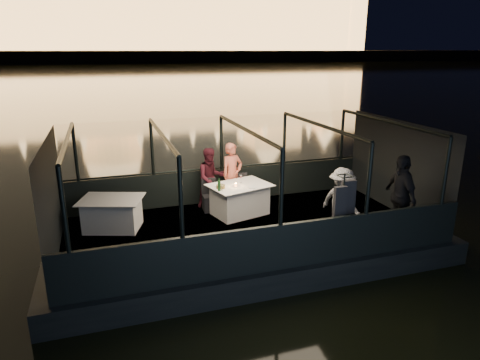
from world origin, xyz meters
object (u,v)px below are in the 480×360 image
object	(u,v)px
chair_port_left	(210,194)
chair_port_right	(242,189)
person_man_maroon	(211,179)
passenger_dark	(400,198)
dining_table_aft	(112,213)
wine_bottle	(219,185)
dining_table_central	(240,199)
passenger_stripe	(341,198)
coat_stand	(342,210)
person_woman_coral	(232,177)

from	to	relation	value
chair_port_left	chair_port_right	xyz separation A→B (m)	(0.87, 0.10, 0.00)
person_man_maroon	passenger_dark	xyz separation A→B (m)	(3.47, -3.00, 0.10)
dining_table_aft	wine_bottle	world-z (taller)	wine_bottle
chair_port_right	wine_bottle	xyz separation A→B (m)	(-0.84, -0.85, 0.47)
dining_table_central	person_man_maroon	bearing A→B (deg)	125.46
dining_table_central	passenger_dark	distance (m)	3.72
passenger_dark	dining_table_aft	bearing A→B (deg)	-104.25
person_man_maroon	dining_table_central	bearing A→B (deg)	-59.42
dining_table_central	passenger_stripe	world-z (taller)	passenger_stripe
dining_table_central	wine_bottle	world-z (taller)	wine_bottle
coat_stand	person_woman_coral	bearing A→B (deg)	110.91
dining_table_central	chair_port_left	distance (m)	0.78
passenger_dark	wine_bottle	size ratio (longest dim) A/B	5.87
chair_port_right	chair_port_left	bearing A→B (deg)	-170.51
coat_stand	wine_bottle	world-z (taller)	coat_stand
dining_table_aft	person_woman_coral	distance (m)	3.17
person_man_maroon	person_woman_coral	bearing A→B (deg)	-8.41
dining_table_central	coat_stand	bearing A→B (deg)	-63.51
person_woman_coral	person_man_maroon	world-z (taller)	person_woman_coral
coat_stand	dining_table_central	bearing A→B (deg)	116.49
person_man_maroon	wine_bottle	xyz separation A→B (m)	(-0.06, -1.06, 0.17)
dining_table_aft	person_woman_coral	bearing A→B (deg)	12.85
dining_table_aft	person_man_maroon	size ratio (longest dim) A/B	0.88
dining_table_central	person_man_maroon	distance (m)	1.00
passenger_dark	wine_bottle	world-z (taller)	passenger_dark
person_woman_coral	passenger_stripe	size ratio (longest dim) A/B	1.08
person_woman_coral	passenger_dark	xyz separation A→B (m)	(2.91, -2.96, 0.10)
dining_table_central	person_woman_coral	bearing A→B (deg)	87.79
dining_table_central	wine_bottle	distance (m)	0.86
dining_table_aft	chair_port_left	size ratio (longest dim) A/B	1.70
chair_port_right	wine_bottle	size ratio (longest dim) A/B	2.71
dining_table_central	chair_port_left	xyz separation A→B (m)	(-0.63, 0.45, 0.06)
dining_table_aft	chair_port_right	bearing A→B (deg)	9.16
chair_port_right	person_woman_coral	size ratio (longest dim) A/B	0.51
dining_table_central	passenger_dark	size ratio (longest dim) A/B	0.79
chair_port_left	person_woman_coral	distance (m)	0.78
dining_table_aft	coat_stand	world-z (taller)	coat_stand
passenger_stripe	person_man_maroon	bearing A→B (deg)	19.08
person_man_maroon	dining_table_aft	bearing A→B (deg)	-168.52
chair_port_left	wine_bottle	bearing A→B (deg)	-84.84
dining_table_aft	dining_table_central	bearing A→B (deg)	-0.36
dining_table_central	passenger_dark	world-z (taller)	passenger_dark
person_woman_coral	chair_port_right	bearing A→B (deg)	-56.65
coat_stand	person_woman_coral	size ratio (longest dim) A/B	1.00
chair_port_left	wine_bottle	size ratio (longest dim) A/B	2.59
chair_port_left	dining_table_aft	bearing A→B (deg)	-167.35
person_woman_coral	person_man_maroon	size ratio (longest dim) A/B	1.06
chair_port_left	person_woman_coral	xyz separation A→B (m)	(0.66, 0.27, 0.30)
dining_table_aft	passenger_stripe	world-z (taller)	passenger_stripe
dining_table_central	dining_table_aft	xyz separation A→B (m)	(-3.04, 0.02, 0.00)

